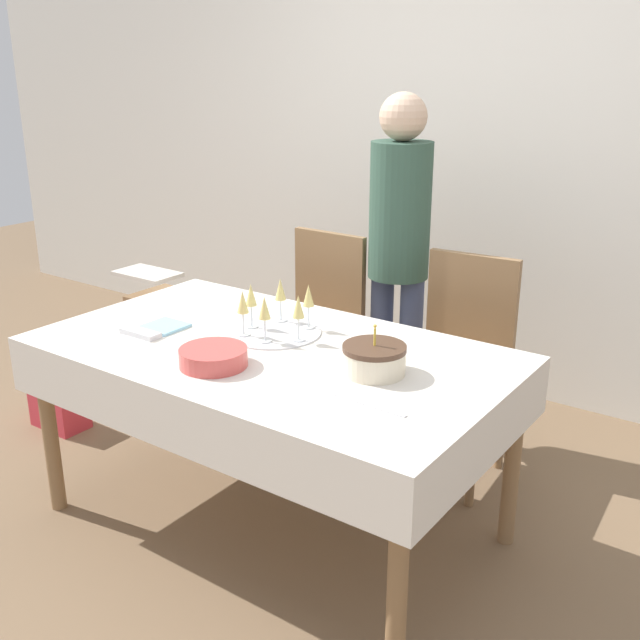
% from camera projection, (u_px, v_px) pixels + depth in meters
% --- Properties ---
extents(ground_plane, '(12.00, 12.00, 0.00)m').
position_uv_depth(ground_plane, '(274.00, 523.00, 2.96)').
color(ground_plane, brown).
extents(wall_back, '(8.00, 0.05, 2.70)m').
position_uv_depth(wall_back, '(482.00, 138.00, 3.87)').
color(wall_back, silver).
rests_on(wall_back, ground_plane).
extents(dining_table, '(1.73, 0.99, 0.75)m').
position_uv_depth(dining_table, '(271.00, 373.00, 2.75)').
color(dining_table, silver).
rests_on(dining_table, ground_plane).
extents(dining_chair_far_left, '(0.43, 0.43, 0.96)m').
position_uv_depth(dining_chair_far_left, '(316.00, 324.00, 3.62)').
color(dining_chair_far_left, olive).
rests_on(dining_chair_far_left, ground_plane).
extents(dining_chair_far_right, '(0.45, 0.45, 0.96)m').
position_uv_depth(dining_chair_far_right, '(459.00, 358.00, 3.21)').
color(dining_chair_far_right, olive).
rests_on(dining_chair_far_right, ground_plane).
extents(birthday_cake, '(0.21, 0.21, 0.17)m').
position_uv_depth(birthday_cake, '(374.00, 359.00, 2.47)').
color(birthday_cake, beige).
rests_on(birthday_cake, dining_table).
extents(champagne_tray, '(0.37, 0.37, 0.18)m').
position_uv_depth(champagne_tray, '(274.00, 315.00, 2.83)').
color(champagne_tray, silver).
rests_on(champagne_tray, dining_table).
extents(plate_stack_main, '(0.23, 0.23, 0.06)m').
position_uv_depth(plate_stack_main, '(213.00, 357.00, 2.54)').
color(plate_stack_main, '#CC4C47').
rests_on(plate_stack_main, dining_table).
extents(cake_knife, '(0.30, 0.03, 0.00)m').
position_uv_depth(cake_knife, '(364.00, 403.00, 2.26)').
color(cake_knife, silver).
rests_on(cake_knife, dining_table).
extents(fork_pile, '(0.17, 0.06, 0.02)m').
position_uv_depth(fork_pile, '(141.00, 333.00, 2.82)').
color(fork_pile, silver).
rests_on(fork_pile, dining_table).
extents(napkin_pile, '(0.15, 0.15, 0.01)m').
position_uv_depth(napkin_pile, '(164.00, 327.00, 2.90)').
color(napkin_pile, '#8CC6E0').
rests_on(napkin_pile, dining_table).
extents(person_standing, '(0.28, 0.28, 1.61)m').
position_uv_depth(person_standing, '(399.00, 237.00, 3.42)').
color(person_standing, '#3F4C72').
rests_on(person_standing, ground_plane).
extents(high_chair, '(0.33, 0.35, 0.71)m').
position_uv_depth(high_chair, '(162.00, 310.00, 3.95)').
color(high_chair, olive).
rests_on(high_chair, ground_plane).
extents(gift_bag, '(0.28, 0.17, 0.24)m').
position_uv_depth(gift_bag, '(59.00, 404.00, 3.71)').
color(gift_bag, '#CC333F').
rests_on(gift_bag, ground_plane).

